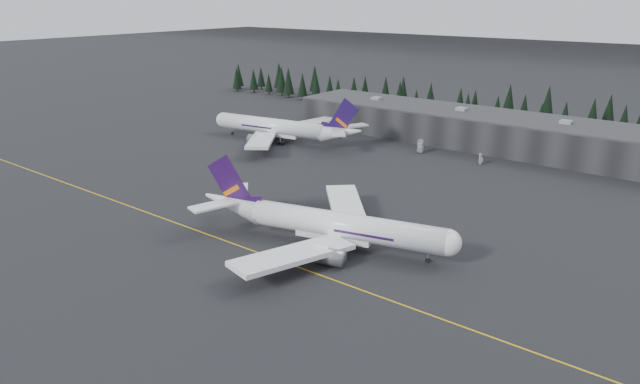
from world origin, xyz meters
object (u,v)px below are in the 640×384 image
Objects in this scene: jet_main at (324,223)px; jet_parked at (284,128)px; terminal at (484,129)px; gse_vehicle_a at (420,151)px; gse_vehicle_b at (481,163)px.

jet_main is 0.95× the size of jet_parked.
terminal is 29.97m from gse_vehicle_a.
jet_parked is at bearing -111.53° from gse_vehicle_b.
jet_main is at bearing -36.16° from gse_vehicle_b.
terminal is 79.10m from jet_parked.
jet_parked is (-65.45, -44.42, -0.65)m from terminal.
jet_parked is 55.26m from gse_vehicle_a.
gse_vehicle_a reaches higher than gse_vehicle_b.
jet_main is 101.13m from jet_parked.
gse_vehicle_a is (-21.59, 87.70, -4.67)m from jet_main.
jet_main is at bearing -85.95° from terminal.
terminal is 29.47× the size of gse_vehicle_a.
jet_main is 15.50× the size of gse_vehicle_b.
terminal is at bearing -154.46° from jet_parked.
jet_parked reaches higher than terminal.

